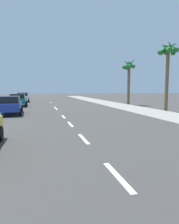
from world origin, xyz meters
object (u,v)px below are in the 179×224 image
parked_car_blue (10,105)px  parked_car_teal (18,100)px  palm_tree_distant (129,69)px  palm_tree_far (168,55)px  parked_car_white (23,97)px

parked_car_blue → parked_car_teal: size_ratio=0.93×
palm_tree_distant → parked_car_teal: bearing=174.0°
parked_car_blue → palm_tree_distant: bearing=23.5°
parked_car_teal → palm_tree_far: 18.13m
parked_car_teal → parked_car_white: bearing=89.3°
parked_car_teal → palm_tree_distant: size_ratio=0.72×
parked_car_blue → palm_tree_far: (14.22, -1.69, 4.48)m
parked_car_white → parked_car_teal: bearing=-91.3°
parked_car_teal → parked_car_white: size_ratio=1.04×
parked_car_teal → parked_car_white: 8.86m
parked_car_teal → palm_tree_distant: 15.13m
palm_tree_far → palm_tree_distant: 8.62m
parked_car_teal → parked_car_white: (-0.04, 8.86, -0.00)m
parked_car_teal → palm_tree_far: size_ratio=0.68×
parked_car_teal → parked_car_white: same height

